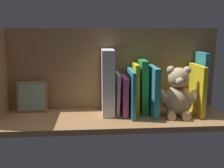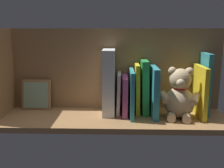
# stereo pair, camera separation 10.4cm
# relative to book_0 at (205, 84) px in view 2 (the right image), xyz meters

# --- Properties ---
(ground_plane) EXTENTS (0.95, 0.28, 0.02)m
(ground_plane) POSITION_rel_book_0_xyz_m (0.39, 0.05, -0.14)
(ground_plane) COLOR #A87A4C
(shelf_back_panel) EXTENTS (0.95, 0.02, 0.36)m
(shelf_back_panel) POSITION_rel_book_0_xyz_m (0.39, -0.07, 0.05)
(shelf_back_panel) COLOR olive
(shelf_back_panel) RESTS_ON ground_plane
(shelf_side_divider) EXTENTS (0.02, 0.22, 0.36)m
(shelf_side_divider) POSITION_rel_book_0_xyz_m (0.84, 0.05, 0.05)
(shelf_side_divider) COLOR #A87A4C
(shelf_side_divider) RESTS_ON ground_plane
(book_0) EXTENTS (0.02, 0.12, 0.26)m
(book_0) POSITION_rel_book_0_xyz_m (0.00, 0.00, 0.00)
(book_0) COLOR teal
(book_0) RESTS_ON ground_plane
(book_1) EXTENTS (0.02, 0.18, 0.21)m
(book_1) POSITION_rel_book_0_xyz_m (0.03, 0.03, -0.02)
(book_1) COLOR yellow
(book_1) RESTS_ON ground_plane
(teddy_bear) EXTENTS (0.17, 0.15, 0.21)m
(teddy_bear) POSITION_rel_book_0_xyz_m (0.12, 0.06, -0.04)
(teddy_bear) COLOR #D1B284
(teddy_bear) RESTS_ON ground_plane
(book_2) EXTENTS (0.02, 0.17, 0.20)m
(book_2) POSITION_rel_book_0_xyz_m (0.22, 0.03, -0.03)
(book_2) COLOR teal
(book_2) RESTS_ON ground_plane
(book_3) EXTENTS (0.03, 0.11, 0.23)m
(book_3) POSITION_rel_book_0_xyz_m (0.25, -0.00, -0.02)
(book_3) COLOR green
(book_3) RESTS_ON ground_plane
(book_4) EXTENTS (0.02, 0.11, 0.21)m
(book_4) POSITION_rel_book_0_xyz_m (0.28, -0.00, -0.02)
(book_4) COLOR yellow
(book_4) RESTS_ON ground_plane
(book_5) EXTENTS (0.02, 0.18, 0.19)m
(book_5) POSITION_rel_book_0_xyz_m (0.31, 0.03, -0.03)
(book_5) COLOR teal
(book_5) RESTS_ON ground_plane
(book_6) EXTENTS (0.02, 0.15, 0.16)m
(book_6) POSITION_rel_book_0_xyz_m (0.33, 0.02, -0.05)
(book_6) COLOR #B23F72
(book_6) RESTS_ON ground_plane
(book_7) EXTENTS (0.02, 0.12, 0.17)m
(book_7) POSITION_rel_book_0_xyz_m (0.36, 0.00, -0.04)
(book_7) COLOR silver
(book_7) RESTS_ON ground_plane
(dictionary_thick_white) EXTENTS (0.05, 0.14, 0.27)m
(dictionary_thick_white) POSITION_rel_book_0_xyz_m (0.40, 0.01, 0.01)
(dictionary_thick_white) COLOR silver
(dictionary_thick_white) RESTS_ON ground_plane
(picture_frame_leaning) EXTENTS (0.13, 0.04, 0.14)m
(picture_frame_leaning) POSITION_rel_book_0_xyz_m (0.73, -0.04, -0.06)
(picture_frame_leaning) COLOR #A87A4C
(picture_frame_leaning) RESTS_ON ground_plane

